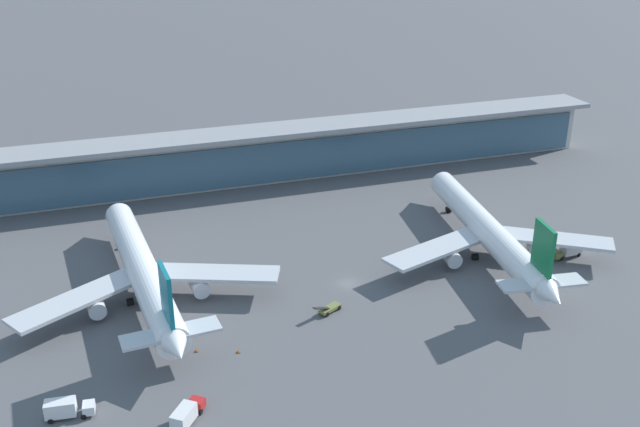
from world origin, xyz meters
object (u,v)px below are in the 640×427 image
(service_truck_near_nose_red, at_px, (186,414))
(safety_cone_alpha, at_px, (196,350))
(service_truck_under_wing_olive, at_px, (568,250))
(service_truck_mid_apron_olive, at_px, (329,308))
(safety_cone_bravo, at_px, (238,351))
(airliner_left_stand, at_px, (143,272))
(service_truck_by_tail_white, at_px, (66,408))
(airliner_centre_stand, at_px, (488,232))

(service_truck_near_nose_red, distance_m, safety_cone_alpha, 18.92)
(service_truck_under_wing_olive, height_order, service_truck_mid_apron_olive, service_truck_under_wing_olive)
(safety_cone_bravo, bearing_deg, airliner_left_stand, 118.07)
(service_truck_by_tail_white, distance_m, safety_cone_alpha, 24.46)
(service_truck_under_wing_olive, xyz_separation_m, safety_cone_alpha, (-83.97, -10.29, -1.37))
(service_truck_mid_apron_olive, xyz_separation_m, safety_cone_bravo, (-19.53, -7.67, -0.49))
(service_truck_mid_apron_olive, height_order, service_truck_by_tail_white, service_truck_by_tail_white)
(service_truck_under_wing_olive, xyz_separation_m, service_truck_by_tail_white, (-105.73, -21.35, 0.00))
(airliner_centre_stand, height_order, service_truck_mid_apron_olive, airliner_centre_stand)
(service_truck_near_nose_red, relative_size, safety_cone_alpha, 10.27)
(airliner_left_stand, bearing_deg, service_truck_near_nose_red, -87.73)
(service_truck_by_tail_white, bearing_deg, service_truck_under_wing_olive, 11.41)
(safety_cone_alpha, height_order, safety_cone_bravo, same)
(service_truck_under_wing_olive, distance_m, service_truck_by_tail_white, 107.87)
(safety_cone_alpha, bearing_deg, service_truck_under_wing_olive, 6.98)
(safety_cone_alpha, bearing_deg, service_truck_by_tail_white, -153.07)
(service_truck_near_nose_red, xyz_separation_m, service_truck_under_wing_olive, (88.56, 28.59, 0.00))
(airliner_left_stand, bearing_deg, service_truck_under_wing_olive, -7.35)
(airliner_left_stand, height_order, service_truck_mid_apron_olive, airliner_left_stand)
(service_truck_near_nose_red, relative_size, safety_cone_bravo, 10.27)
(service_truck_mid_apron_olive, height_order, safety_cone_bravo, service_truck_mid_apron_olive)
(service_truck_mid_apron_olive, xyz_separation_m, service_truck_by_tail_white, (-48.19, -16.10, 0.88))
(service_truck_near_nose_red, distance_m, service_truck_mid_apron_olive, 38.83)
(service_truck_under_wing_olive, relative_size, service_truck_mid_apron_olive, 1.12)
(airliner_centre_stand, relative_size, service_truck_by_tail_white, 9.02)
(service_truck_under_wing_olive, xyz_separation_m, service_truck_mid_apron_olive, (-57.54, -5.24, -0.88))
(safety_cone_alpha, relative_size, safety_cone_bravo, 1.00)
(service_truck_near_nose_red, height_order, safety_cone_bravo, service_truck_near_nose_red)
(service_truck_near_nose_red, xyz_separation_m, service_truck_by_tail_white, (-17.17, 7.24, 0.00))
(service_truck_near_nose_red, distance_m, safety_cone_bravo, 19.49)
(service_truck_near_nose_red, xyz_separation_m, safety_cone_bravo, (11.49, 15.68, -1.37))
(airliner_left_stand, xyz_separation_m, service_truck_by_tail_white, (-15.58, -32.98, -3.99))
(service_truck_by_tail_white, bearing_deg, safety_cone_alpha, 26.93)
(airliner_centre_stand, distance_m, safety_cone_bravo, 63.77)
(safety_cone_alpha, bearing_deg, service_truck_mid_apron_olive, 10.81)
(airliner_centre_stand, relative_size, service_truck_near_nose_red, 9.42)
(service_truck_near_nose_red, bearing_deg, service_truck_mid_apron_olive, 36.96)
(airliner_centre_stand, relative_size, service_truck_mid_apron_olive, 10.18)
(airliner_left_stand, distance_m, safety_cone_alpha, 23.40)
(safety_cone_alpha, bearing_deg, airliner_left_stand, 105.77)
(service_truck_near_nose_red, distance_m, service_truck_under_wing_olive, 93.06)
(airliner_centre_stand, xyz_separation_m, safety_cone_alpha, (-67.43, -16.71, -5.36))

